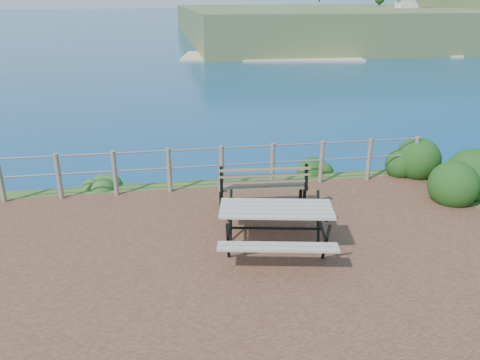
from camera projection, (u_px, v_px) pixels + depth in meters
name	position (u px, v px, depth m)	size (l,w,h in m)	color
ground	(248.00, 268.00, 7.44)	(10.00, 7.00, 0.12)	brown
ocean	(162.00, 8.00, 191.28)	(1200.00, 1200.00, 0.00)	#14547D
safety_railing	(222.00, 165.00, 10.31)	(9.40, 0.10, 1.00)	#6B5B4C
picnic_table	(276.00, 224.00, 7.79)	(1.96, 1.59, 0.78)	gray
park_bench	(262.00, 179.00, 9.30)	(1.82, 0.57, 1.01)	brown
shrub_right_front	(461.00, 200.00, 9.95)	(1.36, 1.36, 1.93)	#133B12
shrub_right_edge	(410.00, 172.00, 11.54)	(1.15, 1.15, 1.64)	#133B12
shrub_lip_west	(100.00, 186.00, 10.70)	(0.74, 0.74, 0.47)	#214A1C
shrub_lip_east	(316.00, 169.00, 11.74)	(0.82, 0.82, 0.58)	#133B12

